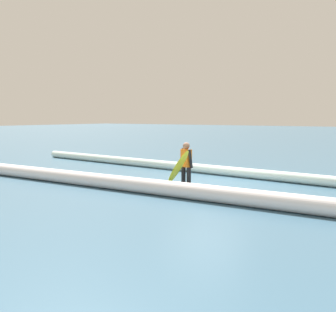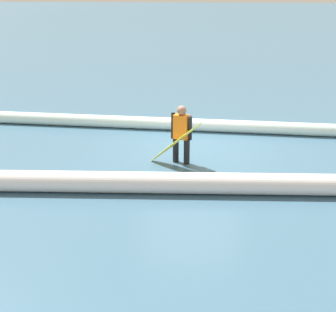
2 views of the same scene
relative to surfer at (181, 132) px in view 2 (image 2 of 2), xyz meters
name	(u,v)px [view 2 (image 2 of 2)]	position (x,y,z in m)	size (l,w,h in m)	color
ground_plane	(193,150)	(-0.24, -0.91, -0.76)	(151.31, 151.31, 0.00)	#3B6079
surfer	(181,132)	(0.00, 0.00, 0.00)	(0.49, 0.38, 1.37)	black
surfboard	(175,143)	(0.12, 0.30, -0.17)	(1.33, 0.97, 1.22)	yellow
wave_crest_foreground	(207,125)	(-0.61, -2.53, -0.59)	(0.35, 0.35, 21.76)	white
wave_crest_midground	(242,184)	(-1.30, 1.64, -0.55)	(0.43, 0.43, 19.33)	white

